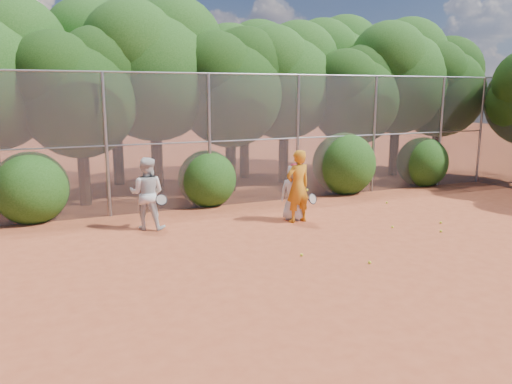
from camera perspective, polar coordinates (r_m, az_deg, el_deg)
name	(u,v)px	position (r m, az deg, el deg)	size (l,w,h in m)	color
ground	(348,262)	(10.63, 10.47, -7.85)	(80.00, 80.00, 0.00)	#A94526
fence_back	(237,139)	(15.40, -2.20, 6.10)	(20.05, 0.09, 4.03)	gray
tree_2	(80,88)	(16.17, -19.48, 11.16)	(3.99, 3.47, 5.47)	black
tree_3	(155,64)	(17.56, -11.49, 14.19)	(4.89, 4.26, 6.70)	black
tree_4	(231,83)	(17.67, -2.87, 12.31)	(4.19, 3.64, 5.73)	black
tree_5	(285,76)	(19.42, 3.37, 13.07)	(4.51, 3.92, 6.17)	black
tree_6	(355,92)	(19.82, 11.26, 11.17)	(3.86, 3.36, 5.29)	black
tree_7	(399,72)	(21.83, 16.00, 13.08)	(4.77, 4.14, 6.53)	black
tree_8	(441,83)	(22.90, 20.36, 11.56)	(4.25, 3.70, 5.82)	black
tree_10	(114,60)	(19.56, -15.87, 14.36)	(5.15, 4.48, 7.06)	black
tree_11	(245,74)	(20.47, -1.27, 13.32)	(4.64, 4.03, 6.35)	black
tree_12	(334,68)	(23.08, 8.85, 13.84)	(5.02, 4.37, 6.88)	black
bush_0	(31,185)	(14.80, -24.35, 0.76)	(2.00, 2.00, 2.00)	#1A4310
bush_1	(207,176)	(15.54, -5.60, 1.81)	(1.80, 1.80, 1.80)	#1A4310
bush_2	(344,161)	(17.67, 10.02, 3.51)	(2.20, 2.20, 2.20)	#1A4310
bush_3	(423,160)	(19.83, 18.50, 3.50)	(1.90, 1.90, 1.90)	#1A4310
player_yellow	(298,186)	(13.40, 4.81, 0.64)	(0.90, 0.58, 1.96)	orange
player_teen	(294,192)	(13.65, 4.33, -0.01)	(0.89, 0.87, 1.57)	white
player_white	(147,193)	(12.99, -12.36, -0.17)	(1.12, 1.04, 1.85)	silver
ball_0	(441,231)	(13.38, 20.38, -4.22)	(0.07, 0.07, 0.07)	yellow
ball_1	(441,223)	(14.25, 20.37, -3.29)	(0.07, 0.07, 0.07)	yellow
ball_2	(370,262)	(10.59, 12.86, -7.84)	(0.07, 0.07, 0.07)	yellow
ball_3	(392,227)	(13.41, 15.33, -3.87)	(0.07, 0.07, 0.07)	yellow
ball_4	(302,255)	(10.82, 5.24, -7.16)	(0.07, 0.07, 0.07)	yellow
ball_5	(387,203)	(16.28, 14.72, -1.18)	(0.07, 0.07, 0.07)	yellow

